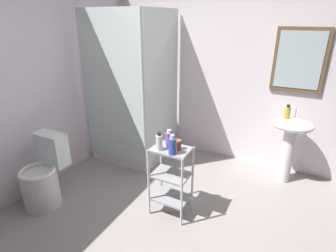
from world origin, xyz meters
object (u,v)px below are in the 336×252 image
Objects in this scene: rinse_cup at (177,145)px; hand_soap_bottle at (287,112)px; shampoo_bottle_blue at (172,146)px; conditioner_bottle_purple at (169,139)px; lotion_bottle_white at (159,142)px; pedestal_sink at (290,138)px; toilet at (44,177)px; shower_stall at (137,127)px; storage_cart at (171,176)px.

hand_soap_bottle is at bearing 54.44° from rinse_cup.
conditioner_bottle_purple is at bearing 126.15° from shampoo_bottle_blue.
rinse_cup is at bearing -21.04° from conditioner_bottle_purple.
lotion_bottle_white is at bearing -150.25° from rinse_cup.
lotion_bottle_white is (-1.06, -1.24, 0.24)m from pedestal_sink.
shampoo_bottle_blue is 1.14× the size of conditioner_bottle_purple.
lotion_bottle_white is at bearing -108.70° from conditioner_bottle_purple.
pedestal_sink is 4.45× the size of lotion_bottle_white.
conditioner_bottle_purple is (-0.10, 0.14, -0.01)m from shampoo_bottle_blue.
shampoo_bottle_blue is at bearing 16.21° from toilet.
hand_soap_bottle is (1.87, 0.32, 0.42)m from shower_stall.
shampoo_bottle_blue reaches higher than storage_cart.
rinse_cup is at bearing 88.91° from shampoo_bottle_blue.
conditioner_bottle_purple is 1.72× the size of rinse_cup.
shower_stall reaches higher than pedestal_sink.
rinse_cup is (1.34, 0.49, 0.47)m from toilet.
shower_stall reaches higher than rinse_cup.
hand_soap_bottle is 1.68× the size of rinse_cup.
shower_stall is 1.45m from shampoo_bottle_blue.
toilet is at bearing -159.93° from rinse_cup.
lotion_bottle_white is at bearing -140.22° from storage_cart.
hand_soap_bottle is (2.18, 1.66, 0.57)m from toilet.
toilet is at bearing -102.75° from shower_stall.
shampoo_bottle_blue is 0.17m from conditioner_bottle_purple.
hand_soap_bottle is at bearing 52.80° from storage_cart.
pedestal_sink is 1.09× the size of storage_cart.
storage_cart is (-0.98, -1.17, -0.14)m from pedestal_sink.
pedestal_sink is at bearing 49.37° from lotion_bottle_white.
shampoo_bottle_blue is (1.34, 0.39, 0.51)m from toilet.
shower_stall is 2.47× the size of pedestal_sink.
shower_stall is 1.28m from conditioner_bottle_purple.
shampoo_bottle_blue is (0.14, -0.02, 0.00)m from lotion_bottle_white.
shower_stall reaches higher than storage_cart.
rinse_cup is (-0.92, -1.16, 0.21)m from pedestal_sink.
shower_stall is 1.30m from storage_cart.
shower_stall is at bearing 77.25° from toilet.
storage_cart is at bearing -129.94° from pedestal_sink.
rinse_cup is at bearing 11.66° from storage_cart.
pedestal_sink is at bearing 53.82° from shampoo_bottle_blue.
lotion_bottle_white reaches higher than rinse_cup.
storage_cart is 0.36m from rinse_cup.
pedestal_sink is 1.53m from conditioner_bottle_purple.
toilet is 1.03× the size of storage_cart.
shower_stall is at bearing 140.53° from rinse_cup.
pedestal_sink is at bearing 51.57° from rinse_cup.
toilet is 1.37m from storage_cart.
storage_cart is 0.38m from conditioner_bottle_purple.
shower_stall is 10.68× the size of shampoo_bottle_blue.
conditioner_bottle_purple is at bearing 129.44° from storage_cart.
toilet is 1.43m from conditioner_bottle_purple.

